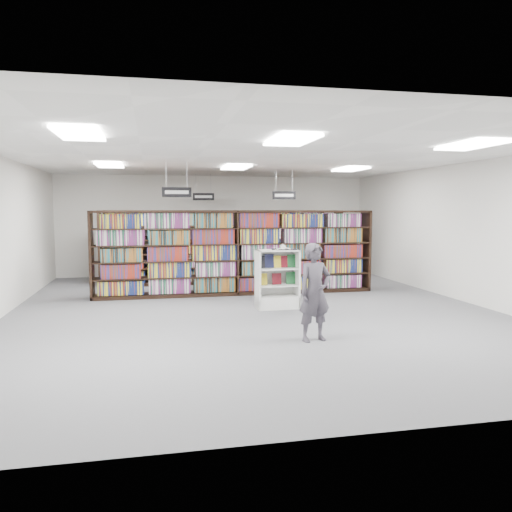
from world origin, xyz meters
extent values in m
plane|color=#5A5A60|center=(0.00, 0.00, 0.00)|extent=(12.00, 12.00, 0.00)
cube|color=silver|center=(0.00, 0.00, 3.20)|extent=(10.00, 12.00, 0.10)
cube|color=silver|center=(0.00, 6.00, 1.60)|extent=(10.00, 0.10, 3.20)
cube|color=silver|center=(0.00, -6.00, 1.60)|extent=(10.00, 0.10, 3.20)
cube|color=silver|center=(5.00, 0.00, 1.60)|extent=(0.10, 12.00, 3.20)
cube|color=black|center=(0.00, 2.00, 1.05)|extent=(7.00, 0.60, 2.10)
cube|color=maroon|center=(0.00, 2.00, 1.05)|extent=(6.88, 0.42, 1.98)
cube|color=black|center=(0.00, 4.00, 1.05)|extent=(7.00, 0.60, 2.10)
cube|color=maroon|center=(0.00, 4.00, 1.05)|extent=(6.88, 0.42, 1.98)
cube|color=black|center=(0.00, 5.70, 1.05)|extent=(7.00, 0.60, 2.10)
cube|color=maroon|center=(0.00, 5.70, 1.05)|extent=(6.88, 0.42, 1.98)
cylinder|color=#B2B2B7|center=(-1.73, 1.00, 2.91)|extent=(0.01, 0.01, 0.58)
cylinder|color=#B2B2B7|center=(-1.27, 1.00, 2.91)|extent=(0.01, 0.01, 0.58)
cube|color=black|center=(-1.50, 1.00, 2.51)|extent=(0.65, 0.02, 0.22)
cube|color=silver|center=(-1.50, 0.99, 2.51)|extent=(0.52, 0.00, 0.08)
cylinder|color=#B2B2B7|center=(1.27, 3.00, 2.91)|extent=(0.01, 0.01, 0.58)
cylinder|color=#B2B2B7|center=(1.73, 3.00, 2.91)|extent=(0.01, 0.01, 0.58)
cube|color=black|center=(1.50, 3.00, 2.51)|extent=(0.65, 0.02, 0.22)
cube|color=silver|center=(1.50, 2.99, 2.51)|extent=(0.52, 0.00, 0.08)
cylinder|color=#B2B2B7|center=(-0.73, 5.00, 2.91)|extent=(0.01, 0.01, 0.58)
cylinder|color=#B2B2B7|center=(-0.27, 5.00, 2.91)|extent=(0.01, 0.01, 0.58)
cube|color=black|center=(-0.50, 5.00, 2.51)|extent=(0.65, 0.02, 0.22)
cube|color=silver|center=(-0.50, 4.99, 2.51)|extent=(0.52, 0.00, 0.08)
cube|color=white|center=(-3.00, -3.00, 3.16)|extent=(0.60, 1.20, 0.04)
cube|color=white|center=(0.00, -3.00, 3.16)|extent=(0.60, 1.20, 0.04)
cube|color=white|center=(3.00, -3.00, 3.16)|extent=(0.60, 1.20, 0.04)
cube|color=white|center=(-3.00, 2.00, 3.16)|extent=(0.60, 1.20, 0.04)
cube|color=white|center=(0.00, 2.00, 3.16)|extent=(0.60, 1.20, 0.04)
cube|color=white|center=(3.00, 2.00, 3.16)|extent=(0.60, 1.20, 0.04)
cube|color=white|center=(0.57, 0.04, 0.14)|extent=(0.92, 0.48, 0.27)
cube|color=white|center=(0.13, 0.03, 0.64)|extent=(0.05, 0.46, 1.27)
cube|color=white|center=(1.00, 0.05, 0.64)|extent=(0.05, 0.46, 1.27)
cube|color=white|center=(0.56, 0.25, 0.64)|extent=(0.91, 0.06, 1.27)
cube|color=white|center=(0.57, 0.04, 1.26)|extent=(0.92, 0.48, 0.03)
cube|color=white|center=(0.57, 0.04, 0.50)|extent=(0.84, 0.44, 0.02)
cube|color=white|center=(0.57, 0.04, 0.86)|extent=(0.84, 0.44, 0.02)
cube|color=black|center=(0.23, 0.08, 1.01)|extent=(0.18, 0.07, 0.27)
cube|color=#151839|center=(0.40, 0.09, 1.01)|extent=(0.18, 0.07, 0.27)
cube|color=yellow|center=(0.56, 0.09, 1.01)|extent=(0.18, 0.07, 0.27)
cube|color=maroon|center=(0.73, 0.10, 1.01)|extent=(0.18, 0.07, 0.27)
cube|color=#175628|center=(0.90, 0.10, 1.01)|extent=(0.18, 0.07, 0.27)
cube|color=yellow|center=(0.25, 0.08, 0.64)|extent=(0.20, 0.06, 0.26)
cube|color=maroon|center=(0.56, 0.09, 0.64)|extent=(0.20, 0.06, 0.26)
cube|color=#175628|center=(0.88, 0.10, 0.64)|extent=(0.20, 0.06, 0.26)
cube|color=black|center=(0.71, 0.05, 1.28)|extent=(0.58, 0.41, 0.01)
cube|color=white|center=(0.58, 0.05, 1.29)|extent=(0.29, 0.32, 0.05)
cube|color=white|center=(0.84, 0.05, 1.29)|extent=(0.28, 0.32, 0.06)
cylinder|color=white|center=(0.69, 0.05, 1.33)|extent=(0.15, 0.29, 0.10)
imported|color=#433F48|center=(0.51, -2.66, 0.80)|extent=(0.66, 0.51, 1.60)
camera|label=1|loc=(-2.06, -10.26, 2.14)|focal=35.00mm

